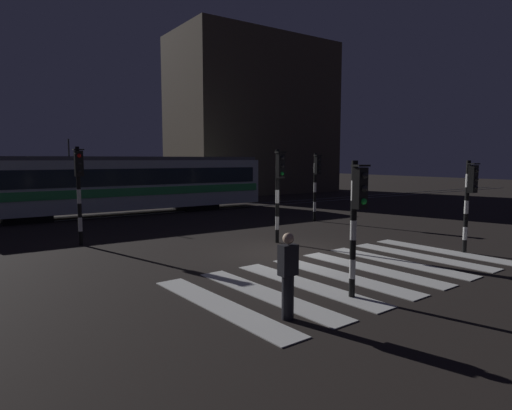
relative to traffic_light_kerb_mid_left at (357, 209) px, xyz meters
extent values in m
plane|color=black|center=(1.73, 4.51, -2.03)|extent=(120.00, 120.00, 0.00)
cube|color=#59595E|center=(1.73, 17.00, -2.02)|extent=(80.00, 0.12, 0.03)
cube|color=#59595E|center=(1.73, 18.43, -2.02)|extent=(80.00, 0.12, 0.03)
cube|color=silver|center=(-2.74, 1.28, -2.02)|extent=(0.97, 4.80, 0.02)
cube|color=silver|center=(-1.47, 1.36, -2.02)|extent=(0.97, 4.80, 0.02)
cube|color=silver|center=(-0.19, 1.43, -2.02)|extent=(0.97, 4.80, 0.02)
cube|color=silver|center=(1.09, 1.51, -2.02)|extent=(0.97, 4.80, 0.02)
cube|color=silver|center=(2.37, 1.58, -2.02)|extent=(0.97, 4.80, 0.02)
cube|color=silver|center=(3.65, 1.65, -2.02)|extent=(0.97, 4.80, 0.02)
cube|color=silver|center=(4.92, 1.73, -2.02)|extent=(0.97, 4.80, 0.02)
cube|color=silver|center=(6.20, 1.80, -2.02)|extent=(0.97, 4.80, 0.02)
cylinder|color=black|center=(0.00, 0.09, -1.81)|extent=(0.14, 0.14, 0.44)
cylinder|color=white|center=(0.00, 0.09, -1.37)|extent=(0.14, 0.14, 0.44)
cylinder|color=black|center=(0.00, 0.09, -0.93)|extent=(0.14, 0.14, 0.44)
cylinder|color=white|center=(0.00, 0.09, -0.49)|extent=(0.14, 0.14, 0.44)
cylinder|color=black|center=(0.00, 0.09, -0.05)|extent=(0.14, 0.14, 0.44)
cylinder|color=white|center=(0.00, 0.09, 0.39)|extent=(0.14, 0.14, 0.44)
cylinder|color=black|center=(0.00, 0.09, 0.83)|extent=(0.14, 0.14, 0.44)
cube|color=black|center=(0.00, -0.08, 0.45)|extent=(0.28, 0.20, 0.90)
sphere|color=black|center=(0.00, -0.19, 0.73)|extent=(0.14, 0.14, 0.14)
sphere|color=black|center=(0.00, -0.19, 0.45)|extent=(0.14, 0.14, 0.14)
sphere|color=green|center=(0.00, -0.19, 0.17)|extent=(0.14, 0.14, 0.14)
cube|color=black|center=(0.00, -0.08, 0.94)|extent=(0.36, 0.24, 0.04)
cylinder|color=black|center=(2.55, 6.20, -1.79)|extent=(0.14, 0.14, 0.50)
cylinder|color=white|center=(2.55, 6.20, -1.29)|extent=(0.14, 0.14, 0.50)
cylinder|color=black|center=(2.55, 6.20, -0.79)|extent=(0.14, 0.14, 0.50)
cylinder|color=white|center=(2.55, 6.20, -0.30)|extent=(0.14, 0.14, 0.50)
cylinder|color=black|center=(2.55, 6.20, 0.20)|extent=(0.14, 0.14, 0.50)
cylinder|color=white|center=(2.55, 6.20, 0.69)|extent=(0.14, 0.14, 0.50)
cylinder|color=black|center=(2.55, 6.20, 1.19)|extent=(0.14, 0.14, 0.50)
cube|color=black|center=(2.55, 6.03, 0.84)|extent=(0.28, 0.20, 0.90)
sphere|color=black|center=(2.55, 5.92, 1.12)|extent=(0.14, 0.14, 0.14)
sphere|color=black|center=(2.55, 5.92, 0.84)|extent=(0.14, 0.14, 0.14)
sphere|color=green|center=(2.55, 5.92, 0.56)|extent=(0.14, 0.14, 0.14)
cube|color=black|center=(2.55, 6.03, 1.33)|extent=(0.36, 0.24, 0.04)
cylinder|color=black|center=(6.61, 1.24, -1.81)|extent=(0.14, 0.14, 0.44)
cylinder|color=white|center=(6.61, 1.24, -1.38)|extent=(0.14, 0.14, 0.44)
cylinder|color=black|center=(6.61, 1.24, -0.94)|extent=(0.14, 0.14, 0.44)
cylinder|color=white|center=(6.61, 1.24, -0.50)|extent=(0.14, 0.14, 0.44)
cylinder|color=black|center=(6.61, 1.24, -0.06)|extent=(0.14, 0.14, 0.44)
cylinder|color=white|center=(6.61, 1.24, 0.38)|extent=(0.14, 0.14, 0.44)
cylinder|color=black|center=(6.61, 1.24, 0.82)|extent=(0.14, 0.14, 0.44)
cube|color=black|center=(6.61, 1.07, 0.44)|extent=(0.28, 0.20, 0.90)
sphere|color=black|center=(6.61, 0.96, 0.72)|extent=(0.14, 0.14, 0.14)
sphere|color=black|center=(6.61, 0.96, 0.44)|extent=(0.14, 0.14, 0.14)
sphere|color=black|center=(6.61, 0.96, 0.16)|extent=(0.14, 0.14, 0.14)
cube|color=black|center=(6.61, 1.07, 0.93)|extent=(0.36, 0.24, 0.04)
cylinder|color=black|center=(7.59, 9.68, -1.79)|extent=(0.14, 0.14, 0.49)
cylinder|color=white|center=(7.59, 9.68, -1.30)|extent=(0.14, 0.14, 0.49)
cylinder|color=black|center=(7.59, 9.68, -0.82)|extent=(0.14, 0.14, 0.49)
cylinder|color=white|center=(7.59, 9.68, -0.33)|extent=(0.14, 0.14, 0.49)
cylinder|color=black|center=(7.59, 9.68, 0.16)|extent=(0.14, 0.14, 0.49)
cylinder|color=white|center=(7.59, 9.68, 0.64)|extent=(0.14, 0.14, 0.49)
cylinder|color=black|center=(7.59, 9.68, 1.13)|extent=(0.14, 0.14, 0.49)
cube|color=black|center=(7.59, 9.51, 0.77)|extent=(0.28, 0.20, 0.90)
sphere|color=black|center=(7.59, 9.40, 1.05)|extent=(0.14, 0.14, 0.14)
sphere|color=black|center=(7.59, 9.40, 0.77)|extent=(0.14, 0.14, 0.14)
sphere|color=black|center=(7.59, 9.40, 0.49)|extent=(0.14, 0.14, 0.14)
cube|color=black|center=(7.59, 9.51, 1.26)|extent=(0.36, 0.24, 0.04)
cylinder|color=black|center=(-3.59, 9.88, -1.78)|extent=(0.14, 0.14, 0.51)
cylinder|color=white|center=(-3.59, 9.88, -1.27)|extent=(0.14, 0.14, 0.51)
cylinder|color=black|center=(-3.59, 9.88, -0.76)|extent=(0.14, 0.14, 0.51)
cylinder|color=white|center=(-3.59, 9.88, -0.26)|extent=(0.14, 0.14, 0.51)
cylinder|color=black|center=(-3.59, 9.88, 0.25)|extent=(0.14, 0.14, 0.51)
cylinder|color=white|center=(-3.59, 9.88, 0.76)|extent=(0.14, 0.14, 0.51)
cylinder|color=black|center=(-3.59, 9.88, 1.27)|extent=(0.14, 0.14, 0.51)
cube|color=black|center=(-3.59, 9.71, 0.92)|extent=(0.28, 0.20, 0.90)
sphere|color=red|center=(-3.59, 9.60, 1.20)|extent=(0.14, 0.14, 0.14)
sphere|color=black|center=(-3.59, 9.60, 0.92)|extent=(0.14, 0.14, 0.14)
sphere|color=black|center=(-3.59, 9.60, 0.64)|extent=(0.14, 0.14, 0.14)
cube|color=black|center=(-3.59, 9.71, 1.41)|extent=(0.36, 0.24, 0.04)
cube|color=#B2BCC1|center=(0.30, 17.71, -0.33)|extent=(17.13, 2.50, 2.70)
cube|color=green|center=(0.30, 16.44, -0.68)|extent=(16.79, 0.04, 0.44)
cube|color=green|center=(0.30, 18.98, -0.68)|extent=(16.79, 0.04, 0.44)
cube|color=black|center=(0.30, 16.45, 0.12)|extent=(16.27, 0.03, 0.90)
cube|color=#4C4C51|center=(0.30, 17.71, 1.12)|extent=(16.79, 2.30, 0.20)
cylinder|color=#262628|center=(-2.27, 17.71, 1.62)|extent=(0.08, 0.08, 1.00)
cube|color=black|center=(5.01, 17.71, -1.86)|extent=(2.20, 2.00, 0.35)
cube|color=black|center=(-4.41, 17.71, -1.86)|extent=(2.20, 2.00, 0.35)
sphere|color=#F9F2CC|center=(8.91, 17.71, -0.73)|extent=(0.24, 0.24, 0.24)
cylinder|color=black|center=(-2.04, -0.13, -1.59)|extent=(0.24, 0.24, 0.88)
cube|color=black|center=(-2.04, -0.13, -0.85)|extent=(0.36, 0.22, 0.60)
sphere|color=beige|center=(-2.04, -0.13, -0.43)|extent=(0.22, 0.22, 0.22)
cube|color=#42382D|center=(16.04, 27.53, 4.97)|extent=(14.72, 8.00, 14.00)
camera|label=1|loc=(-7.23, -6.55, 1.08)|focal=30.58mm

